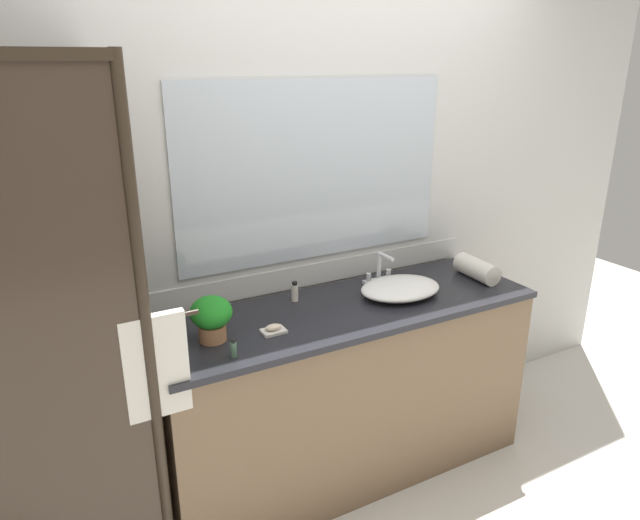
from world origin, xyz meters
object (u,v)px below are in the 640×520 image
Objects in this scene: potted_plant at (211,316)px; rolled_towel_near_edge at (477,269)px; amenity_bottle_conditioner at (295,292)px; amenity_bottle_shampoo at (234,348)px; sink_basin at (401,288)px; amenity_bottle_body_wash at (181,351)px; faucet at (380,273)px; soap_dish at (273,329)px.

potted_plant is 0.75× the size of rolled_towel_near_edge.
potted_plant reaches higher than amenity_bottle_conditioner.
amenity_bottle_shampoo is 1.40m from rolled_towel_near_edge.
amenity_bottle_conditioner is 1.28× the size of amenity_bottle_shampoo.
sink_basin is 2.16× the size of potted_plant.
amenity_bottle_body_wash is 1.31× the size of amenity_bottle_shampoo.
rolled_towel_near_edge is at bearing 4.67° from amenity_bottle_body_wash.
amenity_bottle_conditioner is 0.98× the size of amenity_bottle_body_wash.
amenity_bottle_conditioner is 0.38× the size of rolled_towel_near_edge.
sink_basin is at bearing -90.00° from faucet.
potted_plant is 0.26m from soap_dish.
faucet is 0.51m from rolled_towel_near_edge.
sink_basin is 0.47m from rolled_towel_near_edge.
amenity_bottle_body_wash reaches higher than amenity_bottle_shampoo.
faucet is at bearing 16.02° from amenity_bottle_body_wash.
potted_plant reaches higher than sink_basin.
soap_dish is at bearing -160.02° from faucet.
rolled_towel_near_edge is at bearing -1.15° from sink_basin.
potted_plant is 2.51× the size of amenity_bottle_shampoo.
amenity_bottle_body_wash reaches higher than amenity_bottle_conditioner.
faucet is 0.75m from soap_dish.
faucet reaches higher than soap_dish.
potted_plant is at bearing -178.66° from sink_basin.
amenity_bottle_body_wash is at bearing -175.33° from rolled_towel_near_edge.
amenity_bottle_conditioner is 0.57m from amenity_bottle_shampoo.
sink_basin is 0.94m from amenity_bottle_shampoo.
soap_dish is at bearing -176.73° from rolled_towel_near_edge.
amenity_bottle_conditioner reaches higher than sink_basin.
amenity_bottle_conditioner is at bearing 159.74° from sink_basin.
amenity_bottle_shampoo is at bearing -172.50° from rolled_towel_near_edge.
amenity_bottle_body_wash is at bearing 163.64° from amenity_bottle_shampoo.
soap_dish is 1.17m from rolled_towel_near_edge.
amenity_bottle_conditioner is at bearing 26.79° from amenity_bottle_body_wash.
potted_plant is at bearing 99.01° from amenity_bottle_shampoo.
rolled_towel_near_edge is at bearing 3.27° from soap_dish.
amenity_bottle_conditioner is at bearing 40.09° from amenity_bottle_shampoo.
amenity_bottle_body_wash is (-1.10, -0.14, 0.01)m from sink_basin.
sink_basin reaches higher than soap_dish.
amenity_bottle_conditioner is at bearing 48.65° from soap_dish.
rolled_towel_near_edge is (0.47, -0.19, -0.00)m from faucet.
potted_plant is at bearing -179.49° from rolled_towel_near_edge.
amenity_bottle_conditioner is (-0.48, 0.18, 0.01)m from sink_basin.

